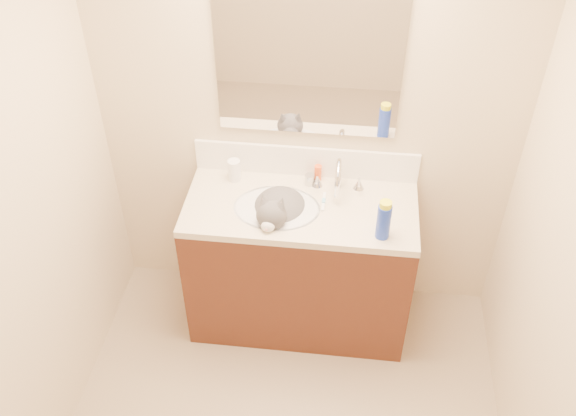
% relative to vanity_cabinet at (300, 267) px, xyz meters
% --- Properties ---
extents(room_shell, '(2.24, 2.54, 2.52)m').
position_rel_vanity_cabinet_xyz_m(room_shell, '(0.00, -0.97, 1.08)').
color(room_shell, beige).
rests_on(room_shell, ground).
extents(vanity_cabinet, '(1.20, 0.55, 0.82)m').
position_rel_vanity_cabinet_xyz_m(vanity_cabinet, '(0.00, 0.00, 0.00)').
color(vanity_cabinet, '#482013').
rests_on(vanity_cabinet, ground).
extents(counter_slab, '(1.20, 0.55, 0.04)m').
position_rel_vanity_cabinet_xyz_m(counter_slab, '(0.00, 0.00, 0.43)').
color(counter_slab, beige).
rests_on(counter_slab, vanity_cabinet).
extents(basin, '(0.45, 0.36, 0.14)m').
position_rel_vanity_cabinet_xyz_m(basin, '(-0.12, -0.03, 0.38)').
color(basin, silver).
rests_on(basin, vanity_cabinet).
extents(faucet, '(0.28, 0.20, 0.21)m').
position_rel_vanity_cabinet_xyz_m(faucet, '(0.18, 0.14, 0.54)').
color(faucet, silver).
rests_on(faucet, counter_slab).
extents(cat, '(0.33, 0.43, 0.32)m').
position_rel_vanity_cabinet_xyz_m(cat, '(-0.11, -0.03, 0.42)').
color(cat, '#4A484A').
rests_on(cat, basin).
extents(backsplash, '(1.20, 0.02, 0.18)m').
position_rel_vanity_cabinet_xyz_m(backsplash, '(0.00, 0.26, 0.54)').
color(backsplash, white).
rests_on(backsplash, counter_slab).
extents(mirror, '(0.90, 0.02, 0.80)m').
position_rel_vanity_cabinet_xyz_m(mirror, '(0.00, 0.26, 1.13)').
color(mirror, white).
rests_on(mirror, room_shell).
extents(pill_bottle, '(0.07, 0.07, 0.12)m').
position_rel_vanity_cabinet_xyz_m(pill_bottle, '(-0.38, 0.18, 0.51)').
color(pill_bottle, white).
rests_on(pill_bottle, counter_slab).
extents(pill_label, '(0.06, 0.06, 0.04)m').
position_rel_vanity_cabinet_xyz_m(pill_label, '(-0.38, 0.18, 0.49)').
color(pill_label, '#DC5824').
rests_on(pill_label, pill_bottle).
extents(silver_jar, '(0.05, 0.05, 0.06)m').
position_rel_vanity_cabinet_xyz_m(silver_jar, '(0.03, 0.18, 0.48)').
color(silver_jar, '#B7B7BC').
rests_on(silver_jar, counter_slab).
extents(amber_bottle, '(0.05, 0.05, 0.10)m').
position_rel_vanity_cabinet_xyz_m(amber_bottle, '(0.07, 0.22, 0.50)').
color(amber_bottle, '#F1521C').
rests_on(amber_bottle, counter_slab).
extents(toothbrush, '(0.02, 0.15, 0.01)m').
position_rel_vanity_cabinet_xyz_m(toothbrush, '(0.12, 0.04, 0.46)').
color(toothbrush, white).
rests_on(toothbrush, counter_slab).
extents(toothbrush_head, '(0.02, 0.03, 0.02)m').
position_rel_vanity_cabinet_xyz_m(toothbrush_head, '(0.12, 0.04, 0.46)').
color(toothbrush_head, '#6DBFE7').
rests_on(toothbrush_head, counter_slab).
extents(spray_can, '(0.09, 0.09, 0.19)m').
position_rel_vanity_cabinet_xyz_m(spray_can, '(0.42, -0.18, 0.54)').
color(spray_can, '#1B37BE').
rests_on(spray_can, counter_slab).
extents(spray_cap, '(0.08, 0.08, 0.04)m').
position_rel_vanity_cabinet_xyz_m(spray_cap, '(0.42, -0.18, 0.65)').
color(spray_cap, yellow).
rests_on(spray_cap, spray_can).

